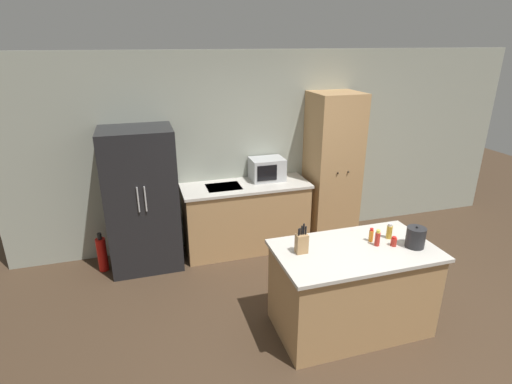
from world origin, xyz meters
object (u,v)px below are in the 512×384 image
refrigerator (142,200)px  spice_bottle_tall_dark (394,242)px  pantry_cabinet (332,169)px  spice_bottle_green_herb (389,231)px  spice_bottle_short_red (377,238)px  microwave (267,169)px  spice_bottle_amber_oil (371,235)px  fire_extinguisher (102,254)px  kettle (416,237)px  knife_block (302,243)px

refrigerator → spice_bottle_tall_dark: 2.93m
pantry_cabinet → spice_bottle_tall_dark: 1.95m
spice_bottle_tall_dark → spice_bottle_green_herb: (0.05, 0.15, 0.03)m
spice_bottle_short_red → spice_bottle_tall_dark: bearing=-18.8°
microwave → spice_bottle_amber_oil: bearing=-77.0°
fire_extinguisher → kettle: bearing=-33.2°
knife_block → spice_bottle_green_herb: bearing=0.8°
pantry_cabinet → knife_block: size_ratio=7.21×
pantry_cabinet → spice_bottle_green_herb: (-0.27, -1.77, -0.08)m
spice_bottle_tall_dark → spice_bottle_short_red: 0.16m
spice_bottle_tall_dark → fire_extinguisher: 3.43m
refrigerator → pantry_cabinet: (2.57, 0.03, 0.16)m
kettle → spice_bottle_tall_dark: bearing=158.5°
spice_bottle_green_herb → fire_extinguisher: (-2.84, 1.73, -0.73)m
microwave → fire_extinguisher: 2.36m
refrigerator → spice_bottle_amber_oil: 2.72m
kettle → refrigerator: bearing=141.2°
spice_bottle_short_red → kettle: 0.35m
spice_bottle_amber_oil → fire_extinguisher: size_ratio=0.27×
spice_bottle_amber_oil → spice_bottle_green_herb: spice_bottle_green_herb is taller
spice_bottle_amber_oil → spice_bottle_tall_dark: bearing=-41.9°
knife_block → kettle: bearing=-10.8°
pantry_cabinet → refrigerator: bearing=-179.3°
pantry_cabinet → spice_bottle_short_red: pantry_cabinet is taller
spice_bottle_green_herb → fire_extinguisher: size_ratio=0.31×
spice_bottle_tall_dark → spice_bottle_amber_oil: 0.21m
spice_bottle_tall_dark → pantry_cabinet: bearing=80.6°
spice_bottle_amber_oil → fire_extinguisher: spice_bottle_amber_oil is taller
refrigerator → spice_bottle_green_herb: (2.29, -1.74, 0.07)m
spice_bottle_tall_dark → fire_extinguisher: (-2.79, 1.88, -0.70)m
knife_block → fire_extinguisher: bearing=137.5°
spice_bottle_short_red → fire_extinguisher: size_ratio=0.32×
spice_bottle_amber_oil → spice_bottle_short_red: bearing=-83.6°
spice_bottle_green_herb → fire_extinguisher: 3.40m
microwave → spice_bottle_tall_dark: bearing=-73.7°
pantry_cabinet → spice_bottle_tall_dark: (-0.32, -1.92, -0.11)m
spice_bottle_short_red → kettle: (0.33, -0.12, 0.02)m
microwave → fire_extinguisher: microwave is taller
knife_block → spice_bottle_short_red: 0.74m
kettle → pantry_cabinet: bearing=86.0°
refrigerator → spice_bottle_short_red: (2.10, -1.83, 0.07)m
spice_bottle_short_red → spice_bottle_amber_oil: bearing=96.4°
spice_bottle_amber_oil → knife_block: bearing=-179.3°
pantry_cabinet → microwave: (-0.91, 0.11, 0.04)m
microwave → fire_extinguisher: (-2.20, -0.16, -0.85)m
refrigerator → knife_block: (1.36, -1.75, 0.10)m
pantry_cabinet → fire_extinguisher: bearing=-179.2°
refrigerator → fire_extinguisher: (-0.54, -0.01, -0.66)m
fire_extinguisher → spice_bottle_short_red: bearing=-34.6°
microwave → spice_bottle_amber_oil: (0.44, -1.89, -0.13)m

